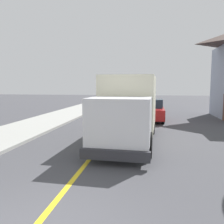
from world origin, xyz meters
name	(u,v)px	position (x,y,z in m)	size (l,w,h in m)	color
centre_line_yellow	(112,131)	(0.00, 10.00, 0.00)	(0.16, 56.00, 0.01)	gold
box_truck	(129,105)	(1.21, 7.77, 1.77)	(2.71, 7.28, 3.20)	#F2EDCC
parked_car_near	(152,110)	(2.38, 14.68, 0.79)	(1.83, 4.41, 1.67)	maroon
parked_car_mid	(147,105)	(1.96, 20.20, 0.79)	(1.90, 4.44, 1.67)	#B7B7BC
parked_car_far	(147,100)	(1.93, 26.55, 0.79)	(1.97, 4.47, 1.67)	#4C564C
parked_car_furthest	(146,98)	(1.67, 32.60, 0.79)	(1.81, 4.40, 1.67)	silver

